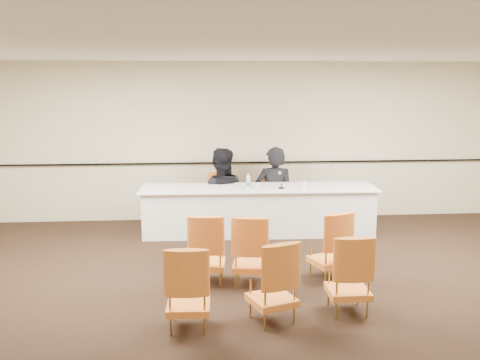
# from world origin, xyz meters

# --- Properties ---
(floor) EXTENTS (10.00, 10.00, 0.00)m
(floor) POSITION_xyz_m (0.00, 0.00, 0.00)
(floor) COLOR black
(floor) RESTS_ON ground
(ceiling) EXTENTS (10.00, 10.00, 0.00)m
(ceiling) POSITION_xyz_m (0.00, 0.00, 3.00)
(ceiling) COLOR white
(ceiling) RESTS_ON ground
(wall_back) EXTENTS (10.00, 0.04, 3.00)m
(wall_back) POSITION_xyz_m (0.00, 4.00, 1.50)
(wall_back) COLOR beige
(wall_back) RESTS_ON ground
(wall_rail) EXTENTS (9.80, 0.04, 0.03)m
(wall_rail) POSITION_xyz_m (0.00, 3.96, 1.10)
(wall_rail) COLOR black
(wall_rail) RESTS_ON wall_back
(panel_table) EXTENTS (4.11, 1.04, 0.82)m
(panel_table) POSITION_xyz_m (0.08, 2.94, 0.41)
(panel_table) COLOR white
(panel_table) RESTS_ON ground
(panelist_main) EXTENTS (0.77, 0.56, 1.97)m
(panelist_main) POSITION_xyz_m (0.45, 3.52, 0.47)
(panelist_main) COLOR black
(panelist_main) RESTS_ON ground
(panelist_main_chair) EXTENTS (0.51, 0.51, 0.95)m
(panelist_main_chair) POSITION_xyz_m (0.45, 3.52, 0.47)
(panelist_main_chair) COLOR orange
(panelist_main_chair) RESTS_ON ground
(panelist_second) EXTENTS (1.03, 0.84, 1.95)m
(panelist_second) POSITION_xyz_m (-0.55, 3.54, 0.46)
(panelist_second) COLOR black
(panelist_second) RESTS_ON ground
(panelist_second_chair) EXTENTS (0.51, 0.51, 0.95)m
(panelist_second_chair) POSITION_xyz_m (-0.55, 3.54, 0.47)
(panelist_second_chair) COLOR orange
(panelist_second_chair) RESTS_ON ground
(papers) EXTENTS (0.35, 0.30, 0.00)m
(papers) POSITION_xyz_m (0.42, 2.87, 0.82)
(papers) COLOR white
(papers) RESTS_ON panel_table
(microphone) EXTENTS (0.11, 0.21, 0.28)m
(microphone) POSITION_xyz_m (0.46, 2.79, 0.96)
(microphone) COLOR black
(microphone) RESTS_ON panel_table
(water_bottle) EXTENTS (0.09, 0.09, 0.25)m
(water_bottle) POSITION_xyz_m (-0.10, 2.90, 0.95)
(water_bottle) COLOR #188482
(water_bottle) RESTS_ON panel_table
(drinking_glass) EXTENTS (0.07, 0.07, 0.10)m
(drinking_glass) POSITION_xyz_m (0.05, 2.85, 0.87)
(drinking_glass) COLOR silver
(drinking_glass) RESTS_ON panel_table
(coffee_cup) EXTENTS (0.08, 0.08, 0.13)m
(coffee_cup) POSITION_xyz_m (0.86, 2.77, 0.88)
(coffee_cup) COLOR white
(coffee_cup) RESTS_ON panel_table
(aud_chair_front_left) EXTENTS (0.55, 0.55, 0.95)m
(aud_chair_front_left) POSITION_xyz_m (-0.85, 0.67, 0.47)
(aud_chair_front_left) COLOR orange
(aud_chair_front_left) RESTS_ON ground
(aud_chair_front_mid) EXTENTS (0.57, 0.57, 0.95)m
(aud_chair_front_mid) POSITION_xyz_m (-0.28, 0.56, 0.47)
(aud_chair_front_mid) COLOR orange
(aud_chair_front_mid) RESTS_ON ground
(aud_chair_front_right) EXTENTS (0.64, 0.64, 0.95)m
(aud_chair_front_right) POSITION_xyz_m (0.80, 0.67, 0.47)
(aud_chair_front_right) COLOR orange
(aud_chair_front_right) RESTS_ON ground
(aud_chair_back_left) EXTENTS (0.52, 0.52, 0.95)m
(aud_chair_back_left) POSITION_xyz_m (-1.08, -0.66, 0.47)
(aud_chair_back_left) COLOR orange
(aud_chair_back_left) RESTS_ON ground
(aud_chair_back_mid) EXTENTS (0.64, 0.64, 0.95)m
(aud_chair_back_mid) POSITION_xyz_m (-0.15, -0.56, 0.47)
(aud_chair_back_mid) COLOR orange
(aud_chair_back_mid) RESTS_ON ground
(aud_chair_back_right) EXTENTS (0.50, 0.50, 0.95)m
(aud_chair_back_right) POSITION_xyz_m (0.76, -0.38, 0.47)
(aud_chair_back_right) COLOR orange
(aud_chair_back_right) RESTS_ON ground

